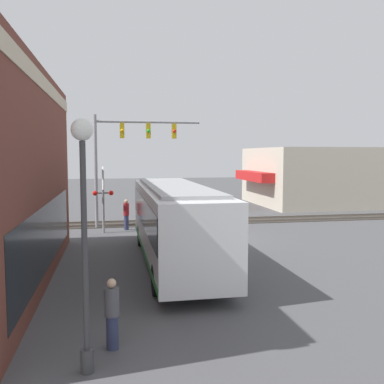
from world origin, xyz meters
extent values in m
plane|color=#4C4C4F|center=(0.00, 0.00, 0.00)|extent=(120.00, 120.00, 0.00)
cube|color=beige|center=(-6.30, 7.65, 6.85)|extent=(14.59, 0.36, 0.50)
cube|color=black|center=(-6.30, 7.55, 1.70)|extent=(12.09, 0.12, 2.20)
cube|color=beige|center=(14.23, -12.35, 2.53)|extent=(10.41, 9.70, 5.07)
cube|color=red|center=(14.23, -6.95, 2.60)|extent=(7.29, 1.20, 0.80)
cube|color=white|center=(-4.36, 2.80, 1.78)|extent=(11.66, 2.55, 2.70)
cube|color=black|center=(-4.36, 2.80, 2.18)|extent=(11.43, 2.59, 1.13)
cube|color=#288438|center=(-4.36, 2.80, 0.59)|extent=(11.43, 2.58, 0.24)
cube|color=#A5A8AA|center=(-4.36, 2.80, 3.19)|extent=(9.91, 2.17, 0.12)
cylinder|color=black|center=(-0.72, 2.80, 0.50)|extent=(1.00, 2.57, 1.00)
cylinder|color=black|center=(-8.39, 2.80, 0.50)|extent=(1.00, 2.57, 1.00)
cylinder|color=gray|center=(4.90, 6.25, 3.44)|extent=(0.20, 0.20, 6.87)
cylinder|color=gray|center=(4.90, 3.06, 6.47)|extent=(0.16, 6.38, 0.16)
cube|color=gold|center=(4.90, 4.65, 5.92)|extent=(0.30, 0.27, 0.90)
sphere|color=yellow|center=(4.73, 4.65, 5.92)|extent=(0.20, 0.20, 0.20)
cube|color=gold|center=(4.90, 3.06, 5.92)|extent=(0.30, 0.27, 0.90)
sphere|color=green|center=(4.73, 3.06, 5.92)|extent=(0.20, 0.20, 0.20)
cube|color=gold|center=(4.90, 1.46, 5.92)|extent=(0.30, 0.27, 0.90)
sphere|color=red|center=(4.73, 1.46, 5.92)|extent=(0.20, 0.20, 0.20)
cylinder|color=gray|center=(3.09, 5.81, 1.80)|extent=(0.14, 0.14, 3.60)
cube|color=white|center=(3.09, 5.81, 3.10)|extent=(1.41, 0.06, 1.41)
cube|color=white|center=(3.09, 5.81, 3.10)|extent=(1.41, 0.06, 1.41)
cylinder|color=#38383A|center=(3.09, 5.81, 2.30)|extent=(0.08, 0.90, 0.08)
sphere|color=red|center=(3.04, 5.36, 2.30)|extent=(0.28, 0.28, 0.28)
sphere|color=red|center=(3.04, 6.26, 2.30)|extent=(0.28, 0.28, 0.28)
cylinder|color=#38383A|center=(-12.91, 5.84, 0.25)|extent=(0.28, 0.28, 0.50)
cylinder|color=#38383A|center=(-12.91, 5.84, 2.37)|extent=(0.12, 0.12, 4.74)
sphere|color=white|center=(-12.91, 5.84, 4.96)|extent=(0.44, 0.44, 0.44)
cube|color=#332D28|center=(6.00, 0.00, 0.01)|extent=(2.60, 60.00, 0.03)
cube|color=#6B6056|center=(5.28, 0.00, 0.07)|extent=(0.07, 60.00, 0.15)
cube|color=#6B6056|center=(6.72, 0.00, 0.07)|extent=(0.07, 60.00, 0.15)
cube|color=silver|center=(11.72, -2.60, 0.53)|extent=(4.20, 1.80, 0.55)
cube|color=black|center=(11.51, -2.60, 1.14)|extent=(2.31, 1.62, 0.66)
cylinder|color=black|center=(13.02, -2.60, 0.32)|extent=(0.64, 1.82, 0.64)
cylinder|color=black|center=(10.42, -2.60, 0.32)|extent=(0.64, 1.82, 0.64)
cube|color=#B21E19|center=(19.20, 0.20, 0.54)|extent=(4.68, 1.80, 0.57)
cube|color=black|center=(18.96, 0.20, 1.17)|extent=(2.58, 1.62, 0.68)
cylinder|color=black|center=(20.65, 0.20, 0.32)|extent=(0.64, 1.82, 0.64)
cylinder|color=black|center=(17.74, 0.20, 0.32)|extent=(0.64, 1.82, 0.64)
cylinder|color=#2D3351|center=(-11.92, 5.33, 0.39)|extent=(0.28, 0.28, 0.79)
cylinder|color=#4C4C51|center=(-11.92, 5.33, 1.12)|extent=(0.34, 0.34, 0.66)
sphere|color=tan|center=(-11.92, 5.33, 1.55)|extent=(0.21, 0.21, 0.21)
cylinder|color=#2D3351|center=(3.91, 4.50, 0.43)|extent=(0.28, 0.28, 0.87)
cylinder|color=maroon|center=(3.91, 4.50, 1.23)|extent=(0.34, 0.34, 0.72)
sphere|color=tan|center=(3.91, 4.50, 1.70)|extent=(0.23, 0.23, 0.23)
camera|label=1|loc=(-21.61, 5.27, 4.47)|focal=40.00mm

